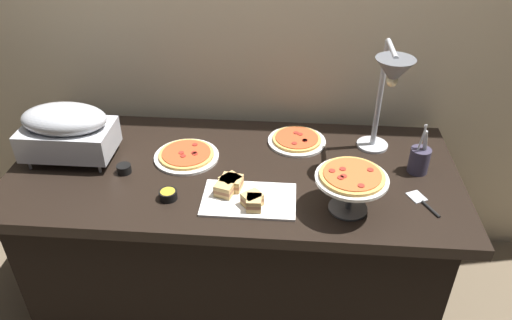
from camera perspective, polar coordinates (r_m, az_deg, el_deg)
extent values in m
plane|color=brown|center=(2.59, -2.21, -14.94)|extent=(8.00, 8.00, 0.00)
cube|color=#C6B593|center=(2.33, -1.47, 15.07)|extent=(4.40, 0.04, 2.40)
cube|color=black|center=(2.10, -2.65, -1.59)|extent=(1.90, 0.84, 0.05)
cube|color=black|center=(2.34, -2.40, -9.20)|extent=(1.75, 0.74, 0.71)
cylinder|color=#B7BABF|center=(2.28, -24.86, -0.51)|extent=(0.01, 0.01, 0.04)
cylinder|color=#B7BABF|center=(2.15, -17.75, -0.89)|extent=(0.01, 0.01, 0.04)
cylinder|color=#B7BABF|center=(2.41, -23.05, 1.91)|extent=(0.01, 0.01, 0.04)
cylinder|color=#B7BABF|center=(2.29, -16.26, 1.68)|extent=(0.01, 0.01, 0.04)
cube|color=#B7BABF|center=(2.24, -20.95, 2.30)|extent=(0.38, 0.23, 0.12)
ellipsoid|color=#B7BABF|center=(2.19, -21.46, 4.47)|extent=(0.36, 0.22, 0.12)
cylinder|color=#B7BABF|center=(2.29, 13.37, 1.73)|extent=(0.14, 0.14, 0.01)
cylinder|color=#B7BABF|center=(2.17, 14.22, 7.31)|extent=(0.02, 0.02, 0.49)
cylinder|color=#B7BABF|center=(1.99, 15.56, 12.34)|extent=(0.02, 0.19, 0.02)
cone|color=#595B60|center=(1.92, 15.76, 9.92)|extent=(0.15, 0.15, 0.10)
sphere|color=#F9EAB2|center=(1.94, 15.57, 8.84)|extent=(0.04, 0.04, 0.04)
cylinder|color=white|center=(2.26, 4.76, 2.19)|extent=(0.27, 0.27, 0.01)
cylinder|color=gold|center=(2.26, 4.78, 2.45)|extent=(0.22, 0.22, 0.01)
cylinder|color=#B74723|center=(2.25, 4.79, 2.62)|extent=(0.20, 0.20, 0.00)
cylinder|color=maroon|center=(2.28, 4.69, 3.18)|extent=(0.02, 0.02, 0.00)
cylinder|color=maroon|center=(2.23, 5.71, 2.31)|extent=(0.02, 0.02, 0.00)
cylinder|color=maroon|center=(2.27, 5.17, 3.01)|extent=(0.02, 0.02, 0.00)
cylinder|color=maroon|center=(2.23, 5.72, 2.28)|extent=(0.02, 0.02, 0.00)
cylinder|color=maroon|center=(2.20, 4.49, 1.95)|extent=(0.02, 0.02, 0.00)
cylinder|color=white|center=(2.17, -8.09, 0.40)|extent=(0.28, 0.28, 0.01)
cylinder|color=gold|center=(2.16, -8.11, 0.66)|extent=(0.24, 0.24, 0.01)
cylinder|color=#B74723|center=(2.16, -8.13, 0.84)|extent=(0.21, 0.21, 0.00)
cylinder|color=maroon|center=(2.20, -7.13, 1.79)|extent=(0.02, 0.02, 0.00)
cylinder|color=maroon|center=(2.14, -7.12, 0.72)|extent=(0.02, 0.02, 0.00)
cylinder|color=maroon|center=(2.16, -8.70, 0.84)|extent=(0.02, 0.02, 0.00)
cylinder|color=maroon|center=(2.15, -7.22, 0.86)|extent=(0.02, 0.02, 0.00)
cylinder|color=maroon|center=(2.13, -8.49, 0.46)|extent=(0.02, 0.02, 0.00)
cylinder|color=#595B60|center=(1.86, 10.84, -3.98)|extent=(0.02, 0.02, 0.14)
cylinder|color=#595B60|center=(1.90, 10.63, -5.51)|extent=(0.15, 0.15, 0.01)
cylinder|color=white|center=(1.82, 11.08, -2.12)|extent=(0.27, 0.27, 0.01)
cylinder|color=gold|center=(1.81, 11.12, -1.82)|extent=(0.24, 0.24, 0.01)
cylinder|color=#C65628|center=(1.80, 11.15, -1.61)|extent=(0.21, 0.21, 0.00)
cylinder|color=maroon|center=(1.83, 13.18, -1.13)|extent=(0.02, 0.02, 0.00)
cylinder|color=maroon|center=(1.75, 12.15, -2.95)|extent=(0.02, 0.02, 0.00)
cylinder|color=maroon|center=(1.80, 8.84, -1.25)|extent=(0.02, 0.02, 0.00)
cylinder|color=maroon|center=(1.78, 10.17, -1.86)|extent=(0.02, 0.02, 0.00)
cylinder|color=maroon|center=(1.77, 9.83, -2.04)|extent=(0.02, 0.02, 0.00)
cylinder|color=maroon|center=(1.82, 10.07, -1.04)|extent=(0.02, 0.02, 0.00)
cube|color=white|center=(1.90, -0.83, -4.63)|extent=(0.36, 0.22, 0.01)
cube|color=tan|center=(1.93, -3.57, -3.65)|extent=(0.09, 0.10, 0.02)
cube|color=#9E6642|center=(1.92, -3.59, -3.28)|extent=(0.09, 0.10, 0.01)
cube|color=tan|center=(1.91, -3.61, -2.89)|extent=(0.09, 0.10, 0.02)
cube|color=tan|center=(1.85, -0.23, -5.42)|extent=(0.06, 0.07, 0.02)
cube|color=#9E6642|center=(1.84, -0.23, -5.03)|extent=(0.06, 0.07, 0.01)
cube|color=tan|center=(1.83, -0.23, -4.64)|extent=(0.06, 0.07, 0.02)
cube|color=tan|center=(1.87, -0.45, -4.99)|extent=(0.09, 0.09, 0.02)
cube|color=#9E6642|center=(1.86, -0.45, -4.60)|extent=(0.09, 0.09, 0.01)
cube|color=tan|center=(1.85, -0.45, -4.22)|extent=(0.09, 0.09, 0.02)
cube|color=tan|center=(1.96, -2.99, -2.99)|extent=(0.10, 0.10, 0.02)
cube|color=#9E6642|center=(1.95, -3.01, -2.61)|extent=(0.10, 0.10, 0.01)
cube|color=tan|center=(1.94, -3.02, -2.23)|extent=(0.10, 0.10, 0.02)
cube|color=tan|center=(1.95, -2.86, -3.03)|extent=(0.09, 0.08, 0.02)
cube|color=#9E6642|center=(1.94, -2.87, -2.65)|extent=(0.09, 0.08, 0.01)
cube|color=tan|center=(1.93, -2.88, -2.27)|extent=(0.09, 0.08, 0.02)
cylinder|color=black|center=(2.12, -15.12, -1.00)|extent=(0.06, 0.06, 0.04)
cylinder|color=maroon|center=(2.11, -15.18, -0.66)|extent=(0.05, 0.05, 0.01)
cylinder|color=black|center=(1.94, -10.20, -4.02)|extent=(0.07, 0.07, 0.04)
cylinder|color=gold|center=(1.93, -10.24, -3.67)|extent=(0.06, 0.06, 0.01)
cylinder|color=#383347|center=(2.14, 18.46, -0.05)|extent=(0.08, 0.08, 0.11)
cylinder|color=#B7BABF|center=(2.11, 19.11, 1.51)|extent=(0.04, 0.02, 0.18)
cylinder|color=#B7BABF|center=(2.11, 18.97, 1.57)|extent=(0.02, 0.04, 0.18)
cylinder|color=#B7BABF|center=(2.12, 18.93, 1.41)|extent=(0.02, 0.01, 0.16)
cylinder|color=#B7BABF|center=(2.10, 18.48, 1.57)|extent=(0.04, 0.03, 0.19)
cylinder|color=#B7BABF|center=(2.11, 19.17, 1.30)|extent=(0.03, 0.03, 0.17)
cube|color=#B7BABF|center=(2.02, 18.19, -4.09)|extent=(0.08, 0.09, 0.00)
cylinder|color=black|center=(1.97, 19.68, -5.42)|extent=(0.06, 0.09, 0.01)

